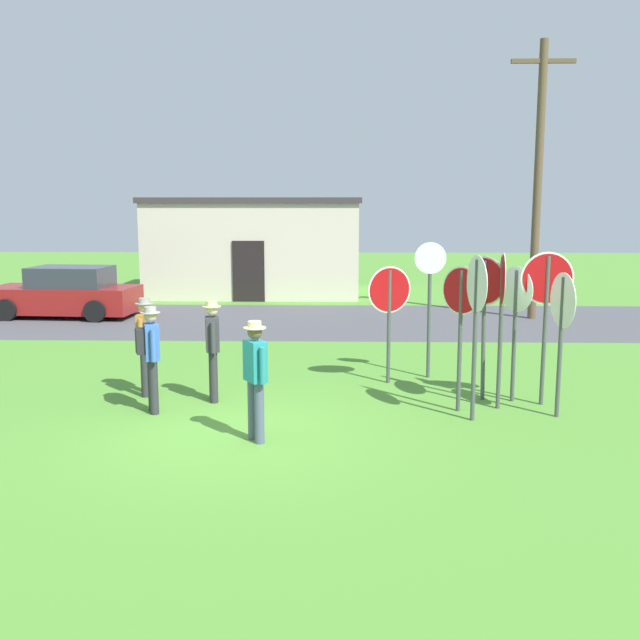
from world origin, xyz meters
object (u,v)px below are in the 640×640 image
stop_sign_far_back (546,299)px  stop_sign_leaning_right (476,307)px  stop_sign_rear_left (389,303)px  person_holding_notes (150,352)px  parked_car_on_street (66,294)px  stop_sign_tallest (516,310)px  utility_pole (538,176)px  person_in_dark_shirt (146,341)px  person_with_sunhat (213,345)px  stop_sign_center_cluster (502,301)px  stop_sign_leaning_left (562,318)px  person_in_blue (255,374)px  stop_sign_nearest (461,312)px  stop_sign_low_front (430,289)px  stop_sign_rear_right (485,302)px

stop_sign_far_back → stop_sign_leaning_right: stop_sign_leaning_right is taller
stop_sign_rear_left → person_holding_notes: stop_sign_rear_left is taller
parked_car_on_street → stop_sign_tallest: stop_sign_tallest is taller
utility_pole → stop_sign_rear_left: utility_pole is taller
person_in_dark_shirt → person_with_sunhat: bearing=-15.6°
stop_sign_center_cluster → person_in_dark_shirt: stop_sign_center_cluster is taller
parked_car_on_street → stop_sign_leaning_left: stop_sign_leaning_left is taller
utility_pole → person_in_dark_shirt: (-9.10, -8.88, -3.15)m
stop_sign_center_cluster → person_in_blue: bearing=-155.2°
parked_car_on_street → stop_sign_rear_left: stop_sign_rear_left is taller
utility_pole → stop_sign_tallest: size_ratio=3.40×
stop_sign_rear_left → person_in_dark_shirt: 4.47m
stop_sign_far_back → stop_sign_rear_left: 2.89m
stop_sign_leaning_left → stop_sign_far_back: stop_sign_far_back is taller
parked_car_on_street → stop_sign_far_back: (11.59, -9.30, 1.11)m
utility_pole → person_in_blue: size_ratio=4.55×
stop_sign_center_cluster → person_in_dark_shirt: bearing=173.6°
stop_sign_far_back → person_in_dark_shirt: (-6.81, 0.44, -0.81)m
stop_sign_nearest → stop_sign_leaning_right: 0.56m
utility_pole → stop_sign_far_back: 9.87m
stop_sign_far_back → person_in_dark_shirt: 6.87m
stop_sign_tallest → stop_sign_leaning_right: stop_sign_leaning_right is taller
person_holding_notes → person_in_blue: bearing=-36.7°
stop_sign_low_front → person_in_blue: size_ratio=1.52×
stop_sign_leaning_left → person_in_dark_shirt: stop_sign_leaning_left is taller
stop_sign_nearest → stop_sign_rear_right: bearing=53.4°
parked_car_on_street → stop_sign_tallest: (11.14, -9.09, 0.90)m
person_holding_notes → stop_sign_nearest: bearing=2.5°
stop_sign_rear_left → person_in_blue: bearing=-121.6°
stop_sign_far_back → person_in_blue: bearing=-156.5°
person_in_blue → person_in_dark_shirt: size_ratio=1.00×
parked_car_on_street → stop_sign_leaning_right: bearing=-44.9°
stop_sign_nearest → stop_sign_low_front: bearing=95.0°
stop_sign_far_back → person_in_dark_shirt: bearing=176.3°
stop_sign_far_back → stop_sign_tallest: stop_sign_far_back is taller
parked_car_on_street → stop_sign_rear_left: size_ratio=2.00×
stop_sign_rear_right → stop_sign_leaning_right: stop_sign_leaning_right is taller
stop_sign_rear_left → person_holding_notes: size_ratio=1.27×
utility_pole → person_holding_notes: utility_pole is taller
stop_sign_leaning_left → stop_sign_tallest: (-0.50, 0.91, -0.01)m
utility_pole → stop_sign_rear_left: (-4.78, -7.87, -2.61)m
stop_sign_leaning_right → stop_sign_rear_left: stop_sign_leaning_right is taller
stop_sign_rear_right → stop_sign_low_front: 1.81m
utility_pole → stop_sign_rear_right: size_ratio=3.18×
stop_sign_rear_right → parked_car_on_street: bearing=139.7°
utility_pole → stop_sign_far_back: size_ratio=3.06×
stop_sign_nearest → person_holding_notes: 5.03m
utility_pole → parked_car_on_street: utility_pole is taller
person_holding_notes → stop_sign_far_back: bearing=5.5°
stop_sign_leaning_right → person_in_blue: (-3.28, -1.08, -0.82)m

